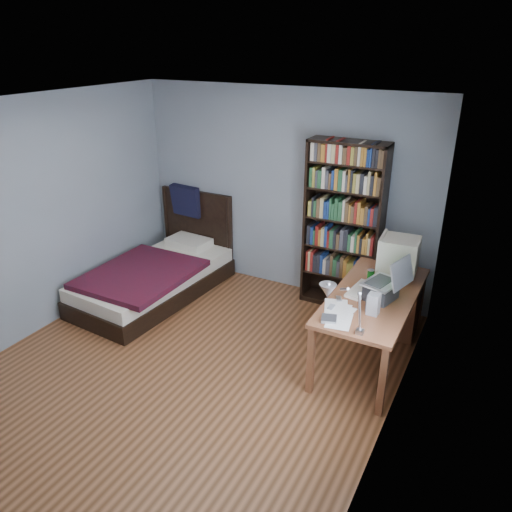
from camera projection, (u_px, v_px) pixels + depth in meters
name	position (u px, v px, depth m)	size (l,w,h in m)	color
room	(185.00, 252.00, 4.42)	(4.20, 4.24, 2.50)	brown
desk	(383.00, 302.00, 5.31)	(0.75, 1.66, 0.73)	brown
crt_monitor	(398.00, 255.00, 5.05)	(0.40, 0.37, 0.44)	beige
laptop	(383.00, 288.00, 4.67)	(0.44, 0.42, 0.44)	#2D2D30
desk_lamp	(334.00, 295.00, 3.70)	(0.25, 0.54, 0.64)	#99999E
keyboard	(360.00, 290.00, 4.86)	(0.16, 0.41, 0.03)	beige
speaker	(374.00, 304.00, 4.43)	(0.10, 0.10, 0.20)	gray
soda_can	(371.00, 276.00, 5.04)	(0.07, 0.07, 0.12)	#083D10
mouse	(382.00, 281.00, 5.03)	(0.06, 0.10, 0.03)	silver
phone_silver	(339.00, 299.00, 4.70)	(0.05, 0.09, 0.02)	silver
phone_grey	(331.00, 307.00, 4.56)	(0.05, 0.10, 0.02)	gray
external_drive	(329.00, 319.00, 4.36)	(0.13, 0.13, 0.03)	gray
bookshelf	(343.00, 227.00, 5.74)	(0.89, 0.30, 1.98)	black
bed	(158.00, 274.00, 6.29)	(1.19, 2.15, 1.16)	black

